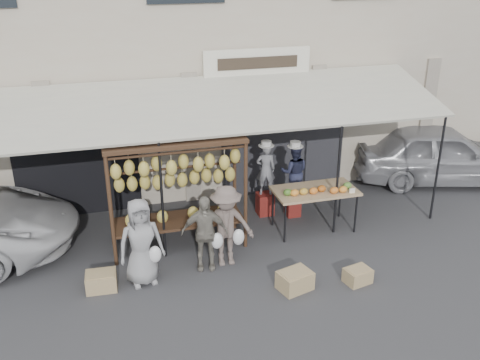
% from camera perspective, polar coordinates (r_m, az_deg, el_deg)
% --- Properties ---
extents(ground_plane, '(90.00, 90.00, 0.00)m').
position_cam_1_polar(ground_plane, '(9.64, -0.93, -10.68)').
color(ground_plane, '#2D2D30').
extents(shophouse, '(24.00, 6.15, 7.30)m').
position_cam_1_polar(shophouse, '(14.48, -7.88, 16.18)').
color(shophouse, '#B7AD9A').
rests_on(shophouse, ground_plane).
extents(awning, '(10.00, 2.35, 2.92)m').
position_cam_1_polar(awning, '(10.60, -4.15, 7.84)').
color(awning, beige).
rests_on(awning, ground_plane).
extents(banana_rack, '(2.60, 0.90, 2.24)m').
position_cam_1_polar(banana_rack, '(10.02, -6.82, 0.73)').
color(banana_rack, '#311E11').
rests_on(banana_rack, ground_plane).
extents(produce_table, '(1.70, 0.90, 1.04)m').
position_cam_1_polar(produce_table, '(10.97, 8.09, -1.23)').
color(produce_table, tan).
rests_on(produce_table, ground_plane).
extents(vendor_left, '(0.47, 0.36, 1.15)m').
position_cam_1_polar(vendor_left, '(11.48, 2.75, 1.13)').
color(vendor_left, gray).
rests_on(vendor_left, stool_left).
extents(vendor_right, '(0.71, 0.63, 1.23)m').
position_cam_1_polar(vendor_right, '(11.47, 5.80, 0.85)').
color(vendor_right, '#232741').
rests_on(vendor_right, stool_right).
extents(customer_left, '(0.85, 0.62, 1.59)m').
position_cam_1_polar(customer_left, '(9.35, -10.52, -6.54)').
color(customer_left, gray).
rests_on(customer_left, ground_plane).
extents(customer_mid, '(0.90, 0.51, 1.44)m').
position_cam_1_polar(customer_mid, '(9.66, -3.81, -5.64)').
color(customer_mid, gray).
rests_on(customer_mid, ground_plane).
extents(customer_right, '(1.04, 0.63, 1.57)m').
position_cam_1_polar(customer_right, '(9.73, -1.49, -4.93)').
color(customer_right, '#685953').
rests_on(customer_right, ground_plane).
extents(stool_left, '(0.41, 0.41, 0.48)m').
position_cam_1_polar(stool_left, '(11.81, 2.68, -2.54)').
color(stool_left, maroon).
rests_on(stool_left, ground_plane).
extents(stool_right, '(0.35, 0.35, 0.42)m').
position_cam_1_polar(stool_right, '(11.81, 5.64, -2.84)').
color(stool_right, maroon).
rests_on(stool_right, ground_plane).
extents(crate_near_a, '(0.65, 0.56, 0.33)m').
position_cam_1_polar(crate_near_a, '(9.39, 5.87, -10.62)').
color(crate_near_a, tan).
rests_on(crate_near_a, ground_plane).
extents(crate_near_b, '(0.50, 0.42, 0.26)m').
position_cam_1_polar(crate_near_b, '(9.75, 12.44, -9.94)').
color(crate_near_b, tan).
rests_on(crate_near_b, ground_plane).
extents(crate_far, '(0.54, 0.42, 0.31)m').
position_cam_1_polar(crate_far, '(9.65, -14.57, -10.40)').
color(crate_far, tan).
rests_on(crate_far, ground_plane).
extents(sedan, '(4.59, 2.83, 1.46)m').
position_cam_1_polar(sedan, '(14.23, 20.65, 2.64)').
color(sedan, '#949499').
rests_on(sedan, ground_plane).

